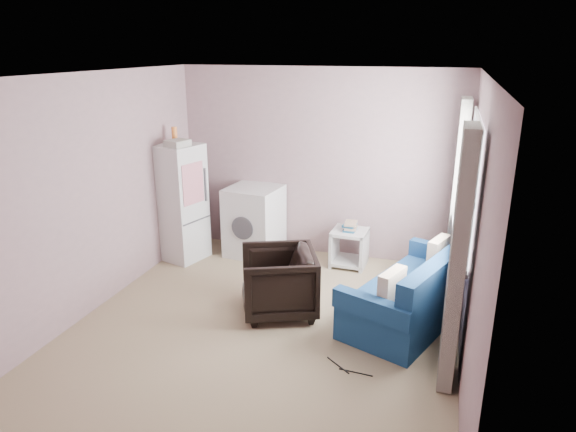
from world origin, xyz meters
The scene contains 8 objects.
room centered at (0.02, 0.01, 1.25)m, with size 3.84×4.24×2.54m.
armchair centered at (0.04, 0.30, 0.39)m, with size 0.76×0.71×0.78m, color black.
fridge centered at (-1.67, 1.35, 0.79)m, with size 0.66×0.66×1.76m.
washing_machine centered at (-0.80, 1.78, 0.49)m, with size 0.74×0.74×0.94m.
side_table centered at (0.52, 1.76, 0.28)m, with size 0.46×0.46×0.60m.
sofa centered at (1.45, 0.56, 0.29)m, with size 1.38×1.93×0.79m.
window_dressing centered at (1.78, 0.70, 1.11)m, with size 0.17×2.62×2.18m.
floor_cables centered at (0.95, -0.51, 0.01)m, with size 0.45×0.20×0.01m.
Camera 1 is at (1.62, -4.40, 2.74)m, focal length 32.00 mm.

